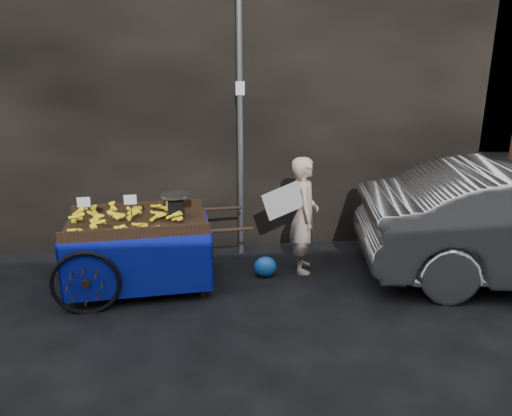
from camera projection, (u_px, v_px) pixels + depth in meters
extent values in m
plane|color=black|center=(225.00, 294.00, 6.21)|extent=(80.00, 80.00, 0.00)
cube|color=black|center=(151.00, 76.00, 7.81)|extent=(11.00, 2.00, 5.00)
cylinder|color=slate|center=(240.00, 118.00, 6.86)|extent=(0.08, 0.08, 4.00)
cube|color=white|center=(240.00, 88.00, 6.69)|extent=(0.12, 0.02, 0.18)
cube|color=black|center=(137.00, 224.00, 6.14)|extent=(1.78, 1.20, 0.06)
cube|color=black|center=(138.00, 206.00, 6.58)|extent=(1.69, 0.19, 0.11)
cube|color=black|center=(135.00, 232.00, 5.65)|extent=(1.69, 0.19, 0.11)
cube|color=black|center=(202.00, 265.00, 6.00)|extent=(0.06, 0.06, 0.85)
cube|color=black|center=(196.00, 240.00, 6.80)|extent=(0.06, 0.06, 0.85)
cylinder|color=black|center=(232.00, 230.00, 5.94)|extent=(0.53, 0.09, 0.04)
cylinder|color=black|center=(223.00, 208.00, 6.73)|extent=(0.53, 0.09, 0.04)
torus|color=black|center=(86.00, 283.00, 5.65)|extent=(0.80, 0.12, 0.80)
torus|color=black|center=(97.00, 246.00, 6.72)|extent=(0.80, 0.12, 0.80)
cylinder|color=black|center=(92.00, 263.00, 6.18)|extent=(0.16, 1.19, 0.05)
cube|color=navy|center=(138.00, 269.00, 5.74)|extent=(1.73, 0.17, 0.72)
cube|color=navy|center=(141.00, 236.00, 6.76)|extent=(1.73, 0.17, 0.72)
cube|color=navy|center=(68.00, 256.00, 6.10)|extent=(0.12, 1.10, 0.72)
cube|color=navy|center=(208.00, 246.00, 6.40)|extent=(0.12, 1.10, 0.72)
cube|color=black|center=(176.00, 207.00, 6.22)|extent=(0.20, 0.16, 0.17)
cylinder|color=silver|center=(175.00, 195.00, 6.17)|extent=(0.39, 0.39, 0.03)
cube|color=white|center=(84.00, 202.00, 5.82)|extent=(0.15, 0.02, 0.12)
cube|color=white|center=(130.00, 200.00, 5.92)|extent=(0.15, 0.02, 0.12)
imported|color=tan|center=(304.00, 215.00, 6.64)|extent=(0.44, 0.62, 1.58)
cube|color=#BABAB3|center=(283.00, 201.00, 6.33)|extent=(0.58, 0.14, 0.50)
ellipsoid|color=blue|center=(265.00, 267.00, 6.64)|extent=(0.30, 0.24, 0.27)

